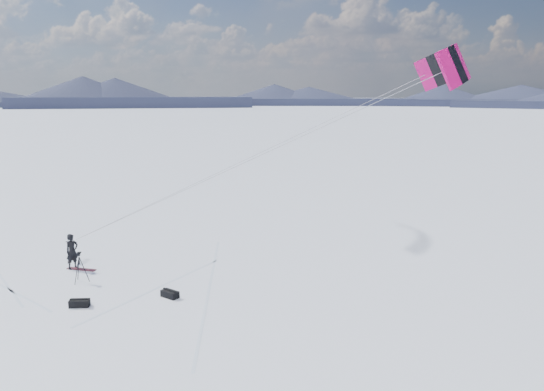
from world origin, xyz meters
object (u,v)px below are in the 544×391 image
(snowkiter, at_px, (73,269))
(gear_bag_b, at_px, (170,294))
(tripod, at_px, (80,263))
(gear_bag_a, at_px, (79,303))
(snowboard, at_px, (81,269))

(snowkiter, distance_m, gear_bag_b, 6.32)
(tripod, bearing_deg, gear_bag_a, -80.36)
(gear_bag_b, bearing_deg, snowkiter, -178.20)
(snowkiter, distance_m, snowboard, 0.46)
(snowkiter, bearing_deg, tripod, -113.31)
(snowkiter, bearing_deg, snowboard, -71.30)
(snowboard, xyz_separation_m, gear_bag_b, (5.48, -2.12, 0.13))
(snowkiter, bearing_deg, gear_bag_a, -119.35)
(snowkiter, height_order, gear_bag_a, snowkiter)
(snowboard, bearing_deg, tripod, -56.35)
(snowboard, relative_size, tripod, 1.04)
(gear_bag_a, bearing_deg, snowboard, 105.50)
(gear_bag_a, bearing_deg, tripod, 105.46)
(snowboard, height_order, gear_bag_a, gear_bag_a)
(snowkiter, xyz_separation_m, tripod, (1.41, -1.49, 0.88))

